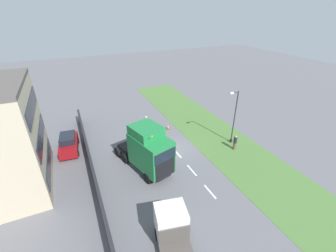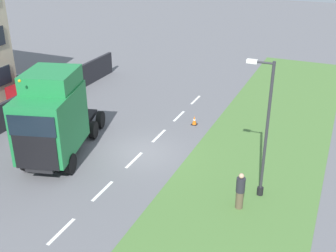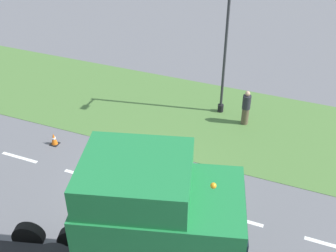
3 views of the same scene
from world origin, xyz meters
name	(u,v)px [view 1 (image 1 of 3)]	position (x,y,z in m)	size (l,w,h in m)	color
ground_plane	(174,149)	(0.00, 0.00, 0.00)	(120.00, 120.00, 0.00)	slate
grass_verge	(217,138)	(-6.00, 0.00, 0.01)	(7.00, 44.00, 0.01)	#4C7538
lane_markings	(171,146)	(0.00, -0.70, 0.00)	(0.16, 17.80, 0.00)	white
boundary_wall	(91,163)	(9.00, 0.00, 0.88)	(0.25, 24.00, 1.76)	#232328
lorry_cab	(149,150)	(3.80, 2.43, 2.44)	(4.44, 7.82, 4.98)	black
flatbed_truck	(172,228)	(5.05, 10.16, 1.35)	(3.11, 5.58, 2.57)	silver
parked_car	(69,143)	(10.75, -4.59, 0.95)	(2.26, 4.43, 1.93)	maroon
lamp_post	(234,120)	(-6.79, 1.45, 3.01)	(1.26, 0.29, 6.40)	black
pedestrian	(235,143)	(-6.25, 2.82, 0.87)	(0.39, 0.39, 1.76)	brown
traffic_cone_lead	(168,127)	(-1.39, -4.66, 0.28)	(0.36, 0.36, 0.58)	black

